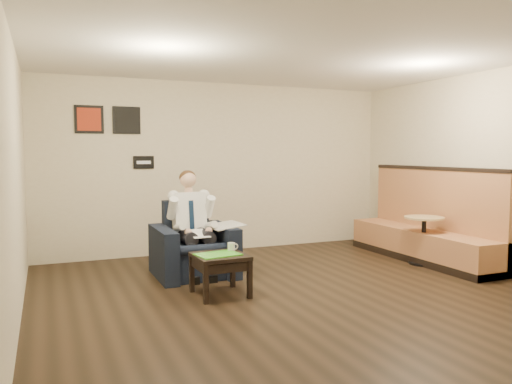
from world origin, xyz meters
name	(u,v)px	position (x,y,z in m)	size (l,w,h in m)	color
ground	(308,297)	(0.00, 0.00, 0.00)	(6.00, 6.00, 0.00)	black
wall_back	(222,168)	(0.00, 3.00, 1.40)	(6.00, 0.02, 2.80)	beige
wall_left	(13,181)	(-3.00, 0.00, 1.40)	(0.02, 6.00, 2.80)	beige
wall_right	(503,171)	(3.00, 0.00, 1.40)	(0.02, 6.00, 2.80)	beige
ceiling	(310,49)	(0.00, 0.00, 2.80)	(6.00, 6.00, 0.02)	white
seating_sign	(144,162)	(-1.30, 2.98, 1.50)	(0.32, 0.02, 0.20)	black
art_print_left	(89,119)	(-2.10, 2.98, 2.15)	(0.42, 0.03, 0.42)	#B43016
art_print_right	(127,120)	(-1.55, 2.98, 2.15)	(0.42, 0.03, 0.42)	black
armchair	(194,239)	(-0.92, 1.50, 0.49)	(1.02, 1.02, 0.99)	black
seated_man	(196,227)	(-0.92, 1.37, 0.68)	(0.64, 0.96, 1.35)	white
lap_papers	(199,234)	(-0.92, 1.26, 0.61)	(0.23, 0.32, 0.01)	white
newspaper	(225,225)	(-0.51, 1.39, 0.67)	(0.43, 0.54, 0.01)	silver
side_table	(220,275)	(-0.90, 0.48, 0.24)	(0.59, 0.59, 0.48)	black
green_folder	(218,254)	(-0.93, 0.45, 0.49)	(0.48, 0.34, 0.01)	#4CD129
coffee_mug	(231,247)	(-0.71, 0.61, 0.53)	(0.09, 0.09, 0.10)	white
smartphone	(219,251)	(-0.85, 0.65, 0.48)	(0.15, 0.07, 0.01)	black
banquette	(423,214)	(2.59, 1.06, 0.71)	(0.66, 2.76, 1.41)	#AD6E43
cafe_table	(424,241)	(2.40, 0.82, 0.35)	(0.57, 0.57, 0.71)	tan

